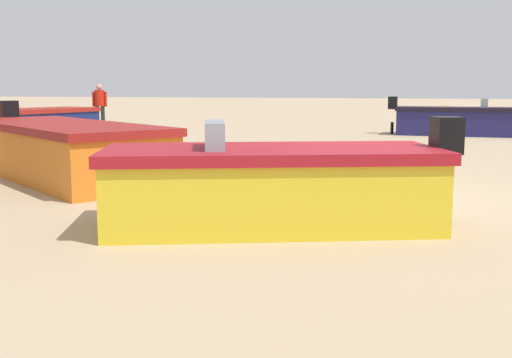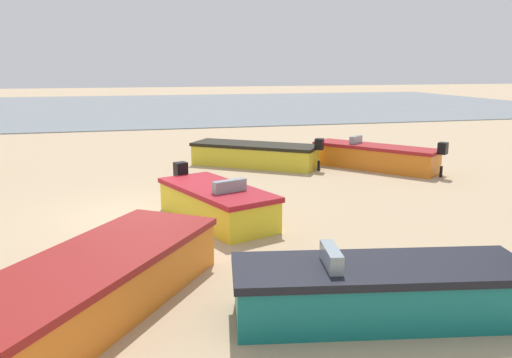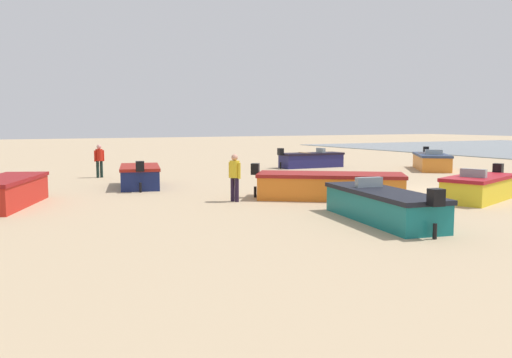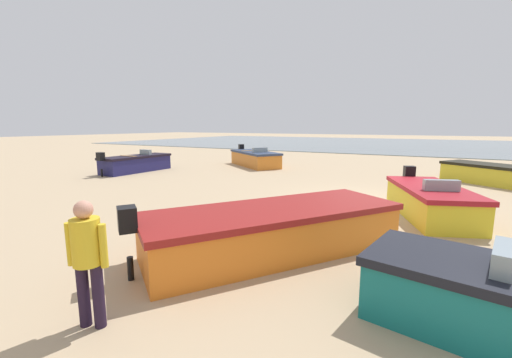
{
  "view_description": "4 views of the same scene",
  "coord_description": "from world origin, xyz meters",
  "px_view_note": "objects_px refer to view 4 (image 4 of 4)",
  "views": [
    {
      "loc": [
        -8.32,
        -0.64,
        1.49
      ],
      "look_at": [
        -1.86,
        1.24,
        0.5
      ],
      "focal_mm": 43.66,
      "sensor_mm": 36.0,
      "label": 1
    },
    {
      "loc": [
        0.13,
        13.23,
        3.76
      ],
      "look_at": [
        -3.49,
        -1.05,
        0.53
      ],
      "focal_mm": 36.53,
      "sensor_mm": 36.0,
      "label": 2
    },
    {
      "loc": [
        -14.58,
        16.25,
        2.68
      ],
      "look_at": [
        3.18,
        7.07,
        0.56
      ],
      "focal_mm": 37.25,
      "sensor_mm": 36.0,
      "label": 3
    },
    {
      "loc": [
        -1.91,
        10.97,
        2.5
      ],
      "look_at": [
        4.09,
        -0.06,
        0.42
      ],
      "focal_mm": 22.79,
      "sensor_mm": 36.0,
      "label": 4
    }
  ],
  "objects_px": {
    "boat_orange_8": "(255,158)",
    "beach_walker_foreground": "(87,254)",
    "boat_yellow_2": "(505,176)",
    "boat_navy_4": "(136,163)",
    "boat_yellow_5": "(430,201)",
    "boat_orange_0": "(273,230)"
  },
  "relations": [
    {
      "from": "boat_orange_8",
      "to": "beach_walker_foreground",
      "type": "distance_m",
      "value": 16.42
    },
    {
      "from": "boat_yellow_2",
      "to": "beach_walker_foreground",
      "type": "relative_size",
      "value": 2.94
    },
    {
      "from": "boat_yellow_2",
      "to": "boat_orange_8",
      "type": "xyz_separation_m",
      "value": [
        12.35,
        -0.93,
        0.03
      ]
    },
    {
      "from": "boat_yellow_2",
      "to": "boat_navy_4",
      "type": "relative_size",
      "value": 1.13
    },
    {
      "from": "boat_orange_0",
      "to": "boat_orange_8",
      "type": "bearing_deg",
      "value": 155.56
    },
    {
      "from": "boat_navy_4",
      "to": "boat_yellow_2",
      "type": "bearing_deg",
      "value": 16.24
    },
    {
      "from": "boat_navy_4",
      "to": "boat_orange_8",
      "type": "distance_m",
      "value": 6.91
    },
    {
      "from": "boat_yellow_5",
      "to": "boat_orange_8",
      "type": "xyz_separation_m",
      "value": [
        9.69,
        -7.63,
        0.02
      ]
    },
    {
      "from": "boat_yellow_2",
      "to": "boat_yellow_5",
      "type": "bearing_deg",
      "value": -166.25
    },
    {
      "from": "boat_orange_0",
      "to": "boat_orange_8",
      "type": "height_order",
      "value": "boat_orange_0"
    },
    {
      "from": "boat_yellow_5",
      "to": "boat_navy_4",
      "type": "bearing_deg",
      "value": -30.06
    },
    {
      "from": "boat_orange_0",
      "to": "beach_walker_foreground",
      "type": "height_order",
      "value": "beach_walker_foreground"
    },
    {
      "from": "boat_yellow_2",
      "to": "beach_walker_foreground",
      "type": "bearing_deg",
      "value": -168.32
    },
    {
      "from": "boat_orange_0",
      "to": "beach_walker_foreground",
      "type": "bearing_deg",
      "value": -71.1
    },
    {
      "from": "boat_orange_8",
      "to": "boat_yellow_5",
      "type": "bearing_deg",
      "value": 88.78
    },
    {
      "from": "boat_yellow_2",
      "to": "boat_orange_8",
      "type": "relative_size",
      "value": 1.08
    },
    {
      "from": "boat_navy_4",
      "to": "beach_walker_foreground",
      "type": "distance_m",
      "value": 14.5
    },
    {
      "from": "boat_orange_8",
      "to": "boat_yellow_2",
      "type": "bearing_deg",
      "value": 122.67
    },
    {
      "from": "boat_navy_4",
      "to": "beach_walker_foreground",
      "type": "bearing_deg",
      "value": -41.77
    },
    {
      "from": "boat_orange_0",
      "to": "boat_yellow_5",
      "type": "height_order",
      "value": "boat_orange_0"
    },
    {
      "from": "boat_orange_0",
      "to": "boat_yellow_5",
      "type": "bearing_deg",
      "value": 93.73
    },
    {
      "from": "beach_walker_foreground",
      "to": "boat_orange_8",
      "type": "bearing_deg",
      "value": 90.86
    }
  ]
}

